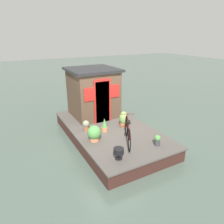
% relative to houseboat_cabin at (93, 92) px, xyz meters
% --- Properties ---
extents(ground_plane, '(60.00, 60.00, 0.00)m').
position_rel_houseboat_cabin_xyz_m(ground_plane, '(-1.51, 0.00, -1.56)').
color(ground_plane, '#47564C').
extents(houseboat_deck, '(5.25, 2.89, 0.51)m').
position_rel_houseboat_cabin_xyz_m(houseboat_deck, '(-1.51, 0.00, -1.30)').
color(houseboat_deck, '#4C4742').
rests_on(houseboat_deck, ground_plane).
extents(houseboat_cabin, '(2.02, 2.00, 2.08)m').
position_rel_houseboat_cabin_xyz_m(houseboat_cabin, '(0.00, 0.00, 0.00)').
color(houseboat_cabin, '#4C3828').
rests_on(houseboat_cabin, houseboat_deck).
extents(bicycle, '(1.55, 0.84, 0.87)m').
position_rel_houseboat_cabin_xyz_m(bicycle, '(-2.87, 0.04, -0.65)').
color(bicycle, black).
rests_on(bicycle, houseboat_deck).
extents(potted_plant_lavender, '(0.48, 0.48, 0.54)m').
position_rel_houseboat_cabin_xyz_m(potted_plant_lavender, '(-2.22, 0.96, -0.77)').
color(potted_plant_lavender, '#C6754C').
rests_on(potted_plant_lavender, houseboat_deck).
extents(potted_plant_ivy, '(0.20, 0.20, 0.37)m').
position_rel_houseboat_cabin_xyz_m(potted_plant_ivy, '(-3.49, -0.71, -0.86)').
color(potted_plant_ivy, '#38383D').
rests_on(potted_plant_ivy, houseboat_deck).
extents(potted_plant_fern, '(0.23, 0.23, 0.52)m').
position_rel_houseboat_cabin_xyz_m(potted_plant_fern, '(-1.74, 0.33, -0.80)').
color(potted_plant_fern, '#C6754C').
rests_on(potted_plant_fern, houseboat_deck).
extents(potted_plant_rosemary, '(0.26, 0.26, 0.41)m').
position_rel_houseboat_cabin_xyz_m(potted_plant_rosemary, '(-1.37, 0.92, -0.82)').
color(potted_plant_rosemary, '#935138').
rests_on(potted_plant_rosemary, houseboat_deck).
extents(potted_plant_thyme, '(0.34, 0.34, 0.62)m').
position_rel_houseboat_cabin_xyz_m(potted_plant_thyme, '(-1.70, -0.52, -0.74)').
color(potted_plant_thyme, '#B2603D').
rests_on(potted_plant_thyme, houseboat_deck).
extents(charcoal_grill, '(0.31, 0.31, 0.34)m').
position_rel_houseboat_cabin_xyz_m(charcoal_grill, '(-3.57, 0.79, -0.80)').
color(charcoal_grill, black).
rests_on(charcoal_grill, houseboat_deck).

